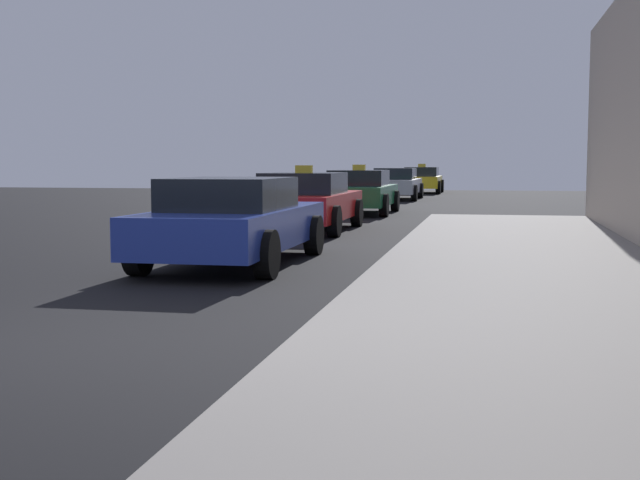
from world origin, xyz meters
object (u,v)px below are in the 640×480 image
at_px(car_blue, 234,220).
at_px(car_red, 306,201).
at_px(car_yellow, 422,180).
at_px(car_silver, 396,183).
at_px(car_green, 360,192).

xyz_separation_m(car_blue, car_red, (-0.27, 6.12, 0.00)).
height_order(car_blue, car_yellow, car_yellow).
relative_size(car_blue, car_silver, 1.01).
bearing_deg(car_green, car_blue, -89.72).
bearing_deg(car_blue, car_yellow, 89.29).
distance_m(car_blue, car_yellow, 29.69).
bearing_deg(car_silver, car_blue, -89.81).
bearing_deg(car_silver, car_yellow, 86.63).
distance_m(car_blue, car_silver, 22.17).
xyz_separation_m(car_green, car_yellow, (0.43, 17.23, -0.00)).
height_order(car_red, car_yellow, same).
height_order(car_red, car_silver, car_red).
xyz_separation_m(car_red, car_silver, (0.20, 16.05, -0.00)).
height_order(car_green, car_yellow, same).
xyz_separation_m(car_green, car_silver, (-0.01, 9.71, -0.00)).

